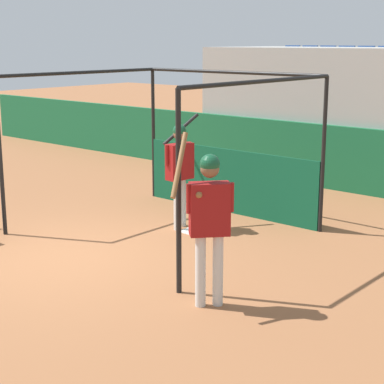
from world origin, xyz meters
name	(u,v)px	position (x,y,z in m)	size (l,w,h in m)	color
ground_plane	(65,257)	(0.00, 0.00, 0.00)	(60.00, 60.00, 0.00)	#935B38
outfield_wall	(300,153)	(0.00, 6.80, 0.71)	(24.00, 0.12, 1.43)	#196038
bleacher_section	(337,111)	(0.00, 8.46, 1.55)	(5.95, 3.20, 3.11)	#9E9E99
batting_cage	(208,158)	(0.29, 3.11, 1.15)	(4.07, 3.73, 2.70)	black
home_plate	(195,231)	(0.65, 2.32, 0.01)	(0.44, 0.44, 0.02)	white
player_batter	(180,165)	(0.30, 2.33, 1.13)	(0.53, 0.95, 1.97)	silver
player_waiting	(209,214)	(2.85, 0.00, 1.19)	(0.63, 0.78, 2.16)	silver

